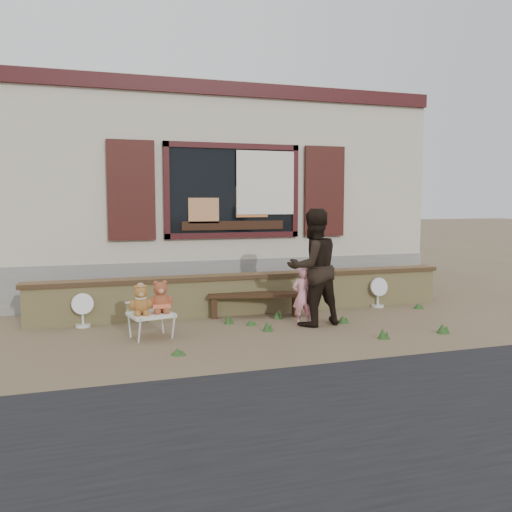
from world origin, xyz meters
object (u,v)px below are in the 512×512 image
object	(u,v)px
bench	(255,299)
folding_chair	(151,315)
teddy_bear_left	(141,299)
child	(303,296)
teddy_bear_right	(160,296)
adult	(313,267)

from	to	relation	value
bench	folding_chair	distance (m)	1.98
folding_chair	teddy_bear_left	distance (m)	0.28
teddy_bear_left	child	world-z (taller)	child
child	bench	bearing A→B (deg)	-49.85
teddy_bear_right	adult	world-z (taller)	adult
teddy_bear_left	child	distance (m)	2.41
bench	teddy_bear_right	world-z (taller)	teddy_bear_right
teddy_bear_right	child	world-z (taller)	child
teddy_bear_right	bench	bearing A→B (deg)	14.66
bench	teddy_bear_right	distance (m)	1.87
bench	folding_chair	world-z (taller)	bench
teddy_bear_right	child	distance (m)	2.14
folding_chair	adult	bearing A→B (deg)	-11.39
teddy_bear_left	adult	xyz separation A→B (m)	(2.56, 0.07, 0.33)
folding_chair	teddy_bear_right	bearing A→B (deg)	0.00
folding_chair	teddy_bear_right	xyz separation A→B (m)	(0.14, 0.03, 0.26)
folding_chair	teddy_bear_right	distance (m)	0.29
bench	folding_chair	xyz separation A→B (m)	(-1.78, -0.87, 0.03)
bench	child	distance (m)	0.95
folding_chair	teddy_bear_left	world-z (taller)	teddy_bear_left
bench	teddy_bear_right	size ratio (longest dim) A/B	3.46
folding_chair	adult	distance (m)	2.49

